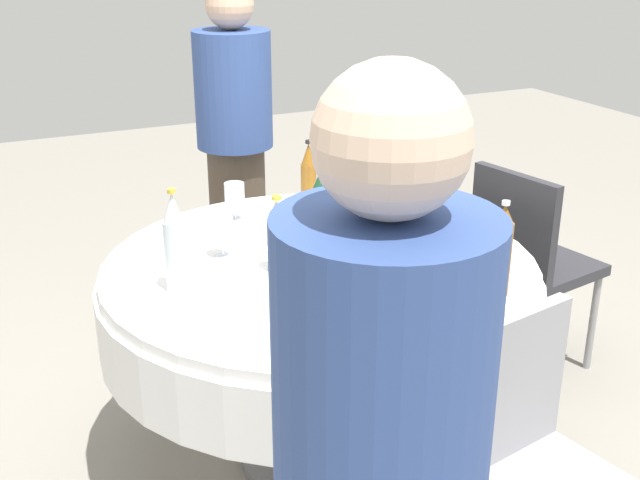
{
  "coord_description": "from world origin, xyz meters",
  "views": [
    {
      "loc": [
        2.11,
        -1.0,
        1.75
      ],
      "look_at": [
        0.0,
        0.0,
        0.81
      ],
      "focal_mm": 44.92,
      "sensor_mm": 36.0,
      "label": 1
    }
  ],
  "objects_px": {
    "bottle_amber_rear": "(309,178)",
    "wine_glass_west": "(338,249)",
    "bottle_clear_left": "(175,244)",
    "bottle_clear_inner": "(402,284)",
    "wine_glass_near": "(287,227)",
    "dining_table": "(320,303)",
    "bottle_green_right": "(329,207)",
    "plate_mid": "(411,219)",
    "chair_outer": "(532,459)",
    "wine_glass_rear": "(222,228)",
    "plate_east": "(241,306)",
    "plate_near": "(270,233)",
    "wine_glass_north": "(234,194)",
    "wine_glass_outer": "(308,300)",
    "bottle_amber_west": "(502,251)",
    "bottle_clear_outer": "(277,236)",
    "bottle_dark_green_north": "(320,219)",
    "plate_far": "(416,297)",
    "person_right": "(235,149)",
    "chair_north": "(527,254)"
  },
  "relations": [
    {
      "from": "bottle_clear_outer",
      "to": "bottle_dark_green_north",
      "type": "bearing_deg",
      "value": 92.23
    },
    {
      "from": "plate_east",
      "to": "chair_outer",
      "type": "xyz_separation_m",
      "value": [
        0.66,
        0.51,
        -0.23
      ]
    },
    {
      "from": "plate_east",
      "to": "plate_mid",
      "type": "relative_size",
      "value": 1.14
    },
    {
      "from": "dining_table",
      "to": "bottle_amber_rear",
      "type": "height_order",
      "value": "bottle_amber_rear"
    },
    {
      "from": "plate_near",
      "to": "wine_glass_outer",
      "type": "bearing_deg",
      "value": -13.71
    },
    {
      "from": "wine_glass_outer",
      "to": "person_right",
      "type": "distance_m",
      "value": 1.67
    },
    {
      "from": "wine_glass_west",
      "to": "plate_far",
      "type": "height_order",
      "value": "wine_glass_west"
    },
    {
      "from": "wine_glass_west",
      "to": "wine_glass_outer",
      "type": "distance_m",
      "value": 0.35
    },
    {
      "from": "wine_glass_rear",
      "to": "plate_east",
      "type": "height_order",
      "value": "wine_glass_rear"
    },
    {
      "from": "bottle_amber_rear",
      "to": "bottle_amber_west",
      "type": "bearing_deg",
      "value": 12.12
    },
    {
      "from": "plate_mid",
      "to": "chair_outer",
      "type": "xyz_separation_m",
      "value": [
        1.05,
        -0.28,
        -0.23
      ]
    },
    {
      "from": "wine_glass_north",
      "to": "plate_east",
      "type": "bearing_deg",
      "value": -18.29
    },
    {
      "from": "wine_glass_west",
      "to": "plate_near",
      "type": "bearing_deg",
      "value": -172.48
    },
    {
      "from": "wine_glass_west",
      "to": "person_right",
      "type": "distance_m",
      "value": 1.36
    },
    {
      "from": "plate_far",
      "to": "chair_outer",
      "type": "xyz_separation_m",
      "value": [
        0.5,
        0.03,
        -0.23
      ]
    },
    {
      "from": "bottle_clear_outer",
      "to": "plate_near",
      "type": "height_order",
      "value": "bottle_clear_outer"
    },
    {
      "from": "bottle_amber_rear",
      "to": "person_right",
      "type": "distance_m",
      "value": 0.75
    },
    {
      "from": "dining_table",
      "to": "plate_near",
      "type": "relative_size",
      "value": 6.78
    },
    {
      "from": "bottle_clear_inner",
      "to": "bottle_amber_rear",
      "type": "distance_m",
      "value": 1.0
    },
    {
      "from": "wine_glass_rear",
      "to": "wine_glass_north",
      "type": "xyz_separation_m",
      "value": [
        -0.31,
        0.15,
        -0.0
      ]
    },
    {
      "from": "chair_outer",
      "to": "bottle_amber_rear",
      "type": "bearing_deg",
      "value": -101.15
    },
    {
      "from": "plate_near",
      "to": "chair_outer",
      "type": "xyz_separation_m",
      "value": [
        1.15,
        0.23,
        -0.23
      ]
    },
    {
      "from": "bottle_clear_inner",
      "to": "wine_glass_near",
      "type": "distance_m",
      "value": 0.6
    },
    {
      "from": "chair_outer",
      "to": "bottle_green_right",
      "type": "bearing_deg",
      "value": -96.11
    },
    {
      "from": "bottle_amber_west",
      "to": "bottle_dark_green_north",
      "type": "xyz_separation_m",
      "value": [
        -0.43,
        -0.37,
        0.01
      ]
    },
    {
      "from": "wine_glass_rear",
      "to": "chair_outer",
      "type": "relative_size",
      "value": 0.16
    },
    {
      "from": "wine_glass_west",
      "to": "wine_glass_outer",
      "type": "relative_size",
      "value": 0.96
    },
    {
      "from": "bottle_clear_inner",
      "to": "plate_near",
      "type": "bearing_deg",
      "value": -176.55
    },
    {
      "from": "plate_east",
      "to": "plate_far",
      "type": "bearing_deg",
      "value": 71.48
    },
    {
      "from": "bottle_clear_outer",
      "to": "plate_mid",
      "type": "height_order",
      "value": "bottle_clear_outer"
    },
    {
      "from": "chair_outer",
      "to": "chair_north",
      "type": "relative_size",
      "value": 1.0
    },
    {
      "from": "bottle_clear_left",
      "to": "wine_glass_west",
      "type": "relative_size",
      "value": 2.37
    },
    {
      "from": "wine_glass_west",
      "to": "bottle_clear_left",
      "type": "bearing_deg",
      "value": -105.47
    },
    {
      "from": "bottle_amber_west",
      "to": "wine_glass_west",
      "type": "bearing_deg",
      "value": -128.68
    },
    {
      "from": "bottle_amber_rear",
      "to": "wine_glass_west",
      "type": "distance_m",
      "value": 0.63
    },
    {
      "from": "bottle_clear_outer",
      "to": "plate_east",
      "type": "xyz_separation_m",
      "value": [
        0.2,
        -0.19,
        -0.1
      ]
    },
    {
      "from": "bottle_green_right",
      "to": "bottle_amber_rear",
      "type": "distance_m",
      "value": 0.37
    },
    {
      "from": "bottle_clear_inner",
      "to": "wine_glass_north",
      "type": "relative_size",
      "value": 2.17
    },
    {
      "from": "plate_mid",
      "to": "bottle_clear_left",
      "type": "bearing_deg",
      "value": -77.94
    },
    {
      "from": "wine_glass_outer",
      "to": "plate_near",
      "type": "bearing_deg",
      "value": 166.29
    },
    {
      "from": "plate_far",
      "to": "plate_mid",
      "type": "distance_m",
      "value": 0.63
    },
    {
      "from": "plate_east",
      "to": "plate_mid",
      "type": "xyz_separation_m",
      "value": [
        -0.39,
        0.79,
        0.0
      ]
    },
    {
      "from": "bottle_green_right",
      "to": "bottle_amber_rear",
      "type": "relative_size",
      "value": 1.09
    },
    {
      "from": "plate_mid",
      "to": "bottle_amber_west",
      "type": "bearing_deg",
      "value": -7.61
    },
    {
      "from": "bottle_clear_outer",
      "to": "bottle_clear_inner",
      "type": "bearing_deg",
      "value": 14.83
    },
    {
      "from": "bottle_clear_inner",
      "to": "wine_glass_outer",
      "type": "height_order",
      "value": "bottle_clear_inner"
    },
    {
      "from": "bottle_amber_rear",
      "to": "plate_mid",
      "type": "bearing_deg",
      "value": 44.56
    },
    {
      "from": "bottle_clear_left",
      "to": "wine_glass_outer",
      "type": "bearing_deg",
      "value": 30.62
    },
    {
      "from": "bottle_clear_left",
      "to": "bottle_amber_rear",
      "type": "distance_m",
      "value": 0.8
    },
    {
      "from": "dining_table",
      "to": "bottle_green_right",
      "type": "height_order",
      "value": "bottle_green_right"
    }
  ]
}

